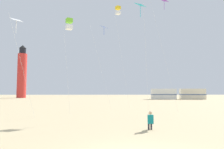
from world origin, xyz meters
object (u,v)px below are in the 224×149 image
Objects in this scene: kite_diamond_blue at (104,30)px; kite_box_lime at (69,24)px; kite_diamond_cyan at (141,10)px; lighthouse_distant at (22,73)px; rv_van_cream at (192,94)px; kite_box_gold at (118,11)px; rv_van_white at (163,94)px; kite_flyer_standing at (150,120)px; kite_diamond_white at (17,24)px; kite_diamond_violet at (164,6)px.

kite_diamond_blue is 9.54m from kite_box_lime.
kite_diamond_cyan is 0.64× the size of lighthouse_distant.
kite_box_gold is at bearing -124.59° from rv_van_cream.
kite_diamond_blue is at bearing 109.51° from kite_diamond_cyan.
kite_diamond_cyan is 38.85m from rv_van_white.
kite_flyer_standing is at bearing -79.04° from kite_diamond_blue.
lighthouse_distant is 2.58× the size of rv_van_white.
kite_flyer_standing is at bearing -26.13° from kite_diamond_white.
lighthouse_distant is 51.46m from rv_van_cream.
lighthouse_distant is at bearing 168.17° from rv_van_white.
kite_diamond_white is (-9.46, -10.18, -5.31)m from kite_box_gold.
kite_box_lime reaches higher than rv_van_white.
lighthouse_distant reaches higher than kite_box_lime.
kite_flyer_standing is 0.13× the size of kite_diamond_white.
rv_van_cream is at bearing 50.17° from kite_diamond_white.
kite_diamond_blue is 35.48m from rv_van_cream.
rv_van_cream is at bearing 62.60° from kite_diamond_violet.
kite_box_lime is 39.72m from rv_van_white.
kite_flyer_standing is at bearing -104.45° from rv_van_white.
kite_diamond_blue reaches higher than rv_van_white.
rv_van_white is (15.49, 25.35, -9.82)m from kite_diamond_blue.
kite_diamond_blue is 0.84× the size of kite_box_gold.
kite_diamond_violet is at bearing -113.41° from rv_van_cream.
lighthouse_distant is (-19.36, 47.18, -0.48)m from kite_diamond_white.
kite_box_lime is at bearing -62.10° from lighthouse_distant.
kite_flyer_standing is 11.37m from kite_diamond_cyan.
kite_diamond_violet is at bearing 18.00° from kite_box_lime.
lighthouse_distant reaches higher than rv_van_cream.
kite_flyer_standing is 44.02m from rv_van_white.
rv_van_cream is at bearing 51.75° from kite_box_lime.
kite_diamond_blue is (-3.28, 16.94, 10.59)m from kite_flyer_standing.
kite_diamond_white is 44.10m from rv_van_white.
kite_flyer_standing is 0.07× the size of lighthouse_distant.
kite_box_gold is at bearing 52.99° from kite_box_lime.
kite_diamond_violet is (4.28, 11.79, 12.22)m from kite_flyer_standing.
rv_van_cream is (49.97, -10.49, -6.45)m from lighthouse_distant.
kite_diamond_cyan is at bearing -124.49° from kite_diamond_violet.
kite_diamond_blue is at bearing 145.72° from kite_diamond_violet.
kite_diamond_blue is at bearing 68.82° from kite_box_lime.
kite_diamond_blue reaches higher than kite_flyer_standing.
kite_diamond_cyan is 1.65× the size of rv_van_white.
lighthouse_distant is at bearing 117.90° from kite_box_lime.
kite_box_gold reaches higher than kite_diamond_cyan.
kite_box_gold is 1.03× the size of kite_diamond_violet.
lighthouse_distant is 43.94m from rv_van_white.
rv_van_cream is (21.15, 26.51, -12.24)m from kite_box_gold.
kite_diamond_cyan is 41.52m from rv_van_cream.
kite_flyer_standing is 0.08× the size of kite_box_gold.
kite_diamond_violet is at bearing -102.91° from rv_van_white.
lighthouse_distant is (-28.82, 37.00, -5.79)m from kite_box_gold.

